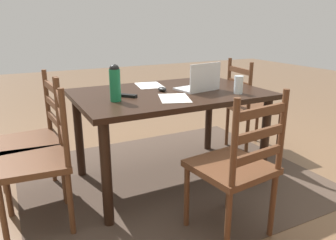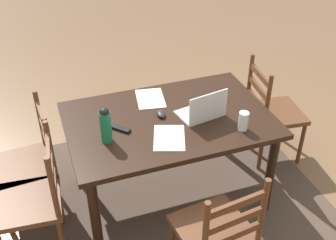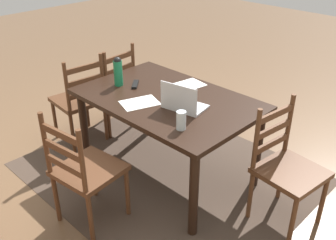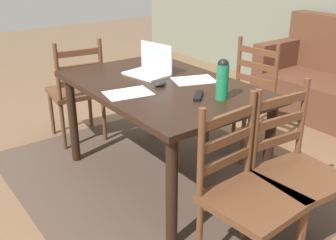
{
  "view_description": "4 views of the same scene",
  "coord_description": "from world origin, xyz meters",
  "px_view_note": "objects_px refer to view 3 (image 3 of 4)",
  "views": [
    {
      "loc": [
        1.16,
        2.25,
        1.31
      ],
      "look_at": [
        -0.02,
        -0.08,
        0.5
      ],
      "focal_mm": 34.32,
      "sensor_mm": 36.0,
      "label": 1
    },
    {
      "loc": [
        0.86,
        2.4,
        2.49
      ],
      "look_at": [
        -0.01,
        -0.05,
        0.72
      ],
      "focal_mm": 44.87,
      "sensor_mm": 36.0,
      "label": 2
    },
    {
      "loc": [
        -2.04,
        2.07,
        2.13
      ],
      "look_at": [
        -0.11,
        0.1,
        0.63
      ],
      "focal_mm": 41.29,
      "sensor_mm": 36.0,
      "label": 3
    },
    {
      "loc": [
        2.21,
        -1.58,
        1.63
      ],
      "look_at": [
        0.03,
        0.04,
        0.49
      ],
      "focal_mm": 43.03,
      "sensor_mm": 36.0,
      "label": 4
    }
  ],
  "objects_px": {
    "water_bottle": "(118,71)",
    "drinking_glass": "(181,120)",
    "laptop": "(182,103)",
    "chair_right_near": "(111,89)",
    "chair_far_head": "(85,171)",
    "chair_left_near": "(286,168)",
    "dining_table": "(167,108)",
    "computer_mouse": "(167,92)",
    "chair_right_far": "(80,100)",
    "tv_remote": "(135,84)"
  },
  "relations": [
    {
      "from": "dining_table",
      "to": "drinking_glass",
      "type": "relative_size",
      "value": 10.82
    },
    {
      "from": "dining_table",
      "to": "computer_mouse",
      "type": "bearing_deg",
      "value": -43.67
    },
    {
      "from": "tv_remote",
      "to": "water_bottle",
      "type": "bearing_deg",
      "value": -0.81
    },
    {
      "from": "chair_left_near",
      "to": "laptop",
      "type": "relative_size",
      "value": 2.68
    },
    {
      "from": "chair_far_head",
      "to": "dining_table",
      "type": "bearing_deg",
      "value": -89.67
    },
    {
      "from": "chair_left_near",
      "to": "chair_right_near",
      "type": "relative_size",
      "value": 1.0
    },
    {
      "from": "laptop",
      "to": "tv_remote",
      "type": "height_order",
      "value": "laptop"
    },
    {
      "from": "chair_right_near",
      "to": "chair_right_far",
      "type": "bearing_deg",
      "value": 89.99
    },
    {
      "from": "dining_table",
      "to": "chair_far_head",
      "type": "bearing_deg",
      "value": 90.33
    },
    {
      "from": "computer_mouse",
      "to": "chair_right_far",
      "type": "bearing_deg",
      "value": 15.53
    },
    {
      "from": "chair_far_head",
      "to": "chair_right_near",
      "type": "height_order",
      "value": "same"
    },
    {
      "from": "chair_far_head",
      "to": "water_bottle",
      "type": "xyz_separation_m",
      "value": [
        0.49,
        -0.75,
        0.44
      ]
    },
    {
      "from": "dining_table",
      "to": "chair_left_near",
      "type": "relative_size",
      "value": 1.57
    },
    {
      "from": "dining_table",
      "to": "chair_far_head",
      "type": "xyz_separation_m",
      "value": [
        -0.0,
        0.86,
        -0.21
      ]
    },
    {
      "from": "tv_remote",
      "to": "dining_table",
      "type": "bearing_deg",
      "value": 140.98
    },
    {
      "from": "chair_left_near",
      "to": "computer_mouse",
      "type": "relative_size",
      "value": 9.5
    },
    {
      "from": "water_bottle",
      "to": "chair_right_far",
      "type": "bearing_deg",
      "value": 8.69
    },
    {
      "from": "dining_table",
      "to": "laptop",
      "type": "bearing_deg",
      "value": 163.07
    },
    {
      "from": "water_bottle",
      "to": "drinking_glass",
      "type": "bearing_deg",
      "value": 168.35
    },
    {
      "from": "computer_mouse",
      "to": "water_bottle",
      "type": "bearing_deg",
      "value": 21.6
    },
    {
      "from": "chair_left_near",
      "to": "chair_far_head",
      "type": "distance_m",
      "value": 1.48
    },
    {
      "from": "chair_left_near",
      "to": "water_bottle",
      "type": "relative_size",
      "value": 3.66
    },
    {
      "from": "laptop",
      "to": "water_bottle",
      "type": "bearing_deg",
      "value": 3.37
    },
    {
      "from": "water_bottle",
      "to": "computer_mouse",
      "type": "relative_size",
      "value": 2.6
    },
    {
      "from": "dining_table",
      "to": "drinking_glass",
      "type": "bearing_deg",
      "value": 145.15
    },
    {
      "from": "dining_table",
      "to": "tv_remote",
      "type": "xyz_separation_m",
      "value": [
        0.38,
        0.02,
        0.11
      ]
    },
    {
      "from": "laptop",
      "to": "tv_remote",
      "type": "relative_size",
      "value": 2.09
    },
    {
      "from": "laptop",
      "to": "dining_table",
      "type": "bearing_deg",
      "value": -16.93
    },
    {
      "from": "chair_right_near",
      "to": "drinking_glass",
      "type": "relative_size",
      "value": 6.88
    },
    {
      "from": "chair_far_head",
      "to": "laptop",
      "type": "height_order",
      "value": "laptop"
    },
    {
      "from": "chair_right_near",
      "to": "computer_mouse",
      "type": "height_order",
      "value": "chair_right_near"
    },
    {
      "from": "laptop",
      "to": "chair_right_near",
      "type": "bearing_deg",
      "value": -12.02
    },
    {
      "from": "laptop",
      "to": "computer_mouse",
      "type": "height_order",
      "value": "laptop"
    },
    {
      "from": "chair_right_far",
      "to": "computer_mouse",
      "type": "height_order",
      "value": "chair_right_far"
    },
    {
      "from": "chair_left_near",
      "to": "dining_table",
      "type": "bearing_deg",
      "value": 10.96
    },
    {
      "from": "chair_far_head",
      "to": "computer_mouse",
      "type": "height_order",
      "value": "chair_far_head"
    },
    {
      "from": "water_bottle",
      "to": "laptop",
      "type": "bearing_deg",
      "value": -176.63
    },
    {
      "from": "chair_far_head",
      "to": "water_bottle",
      "type": "bearing_deg",
      "value": -56.48
    },
    {
      "from": "chair_right_far",
      "to": "chair_right_near",
      "type": "bearing_deg",
      "value": -90.01
    },
    {
      "from": "dining_table",
      "to": "drinking_glass",
      "type": "xyz_separation_m",
      "value": [
        -0.44,
        0.31,
        0.16
      ]
    },
    {
      "from": "chair_left_near",
      "to": "chair_right_near",
      "type": "bearing_deg",
      "value": 0.05
    },
    {
      "from": "laptop",
      "to": "water_bottle",
      "type": "height_order",
      "value": "water_bottle"
    },
    {
      "from": "chair_right_near",
      "to": "computer_mouse",
      "type": "xyz_separation_m",
      "value": [
        -0.99,
        0.15,
        0.32
      ]
    },
    {
      "from": "dining_table",
      "to": "chair_left_near",
      "type": "xyz_separation_m",
      "value": [
        -1.04,
        -0.2,
        -0.21
      ]
    },
    {
      "from": "chair_far_head",
      "to": "drinking_glass",
      "type": "xyz_separation_m",
      "value": [
        -0.44,
        -0.55,
        0.37
      ]
    },
    {
      "from": "chair_right_near",
      "to": "computer_mouse",
      "type": "distance_m",
      "value": 1.05
    },
    {
      "from": "dining_table",
      "to": "tv_remote",
      "type": "bearing_deg",
      "value": 2.94
    },
    {
      "from": "dining_table",
      "to": "water_bottle",
      "type": "xyz_separation_m",
      "value": [
        0.49,
        0.12,
        0.23
      ]
    },
    {
      "from": "chair_left_near",
      "to": "tv_remote",
      "type": "relative_size",
      "value": 5.59
    },
    {
      "from": "dining_table",
      "to": "tv_remote",
      "type": "relative_size",
      "value": 8.8
    }
  ]
}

